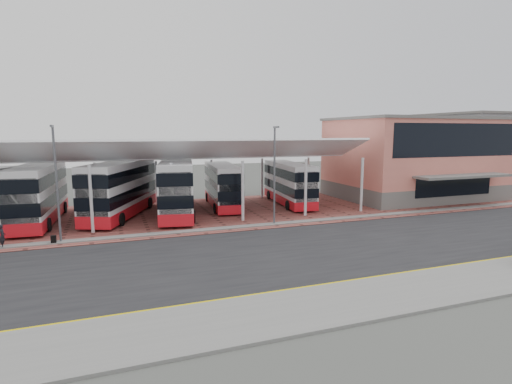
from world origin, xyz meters
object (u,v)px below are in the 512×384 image
at_px(bus_4, 222,186).
at_px(bus_5, 289,184).
at_px(bus_2, 121,189).
at_px(bus_3, 177,188).
at_px(terminal, 415,158).
at_px(bus_1, 38,194).
at_px(pedestrian, 2,236).

xyz_separation_m(bus_4, bus_5, (7.01, -0.94, 0.00)).
relative_size(bus_2, bus_3, 0.98).
relative_size(terminal, bus_3, 1.48).
relative_size(bus_4, bus_5, 1.00).
height_order(bus_1, bus_3, bus_3).
height_order(terminal, bus_4, terminal).
xyz_separation_m(bus_2, pedestrian, (-7.68, -7.89, -1.67)).
height_order(bus_2, bus_3, bus_3).
xyz_separation_m(terminal, bus_1, (-39.32, -0.25, -2.20)).
bearing_deg(bus_3, bus_1, -172.32).
xyz_separation_m(bus_2, bus_4, (9.85, 1.47, -0.30)).
relative_size(bus_2, bus_5, 1.13).
height_order(terminal, bus_5, terminal).
relative_size(bus_1, bus_3, 0.96).
distance_m(terminal, bus_2, 32.81).
xyz_separation_m(terminal, bus_5, (-15.89, 0.60, -2.44)).
relative_size(bus_3, pedestrian, 7.86).
bearing_deg(bus_4, pedestrian, -145.16).
height_order(terminal, pedestrian, terminal).
xyz_separation_m(bus_5, pedestrian, (-24.54, -8.42, -1.37)).
relative_size(bus_1, bus_4, 1.11).
height_order(bus_1, pedestrian, bus_1).
distance_m(terminal, bus_4, 23.07).
bearing_deg(bus_4, bus_1, -167.05).
xyz_separation_m(bus_2, bus_5, (16.85, 0.53, -0.30)).
xyz_separation_m(bus_3, bus_4, (4.94, 2.33, -0.33)).
xyz_separation_m(terminal, pedestrian, (-40.42, -7.82, -3.81)).
relative_size(terminal, bus_4, 1.71).
distance_m(bus_3, bus_4, 5.48).
bearing_deg(bus_5, bus_2, -172.20).
bearing_deg(pedestrian, bus_1, -26.28).
height_order(bus_1, bus_2, bus_2).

